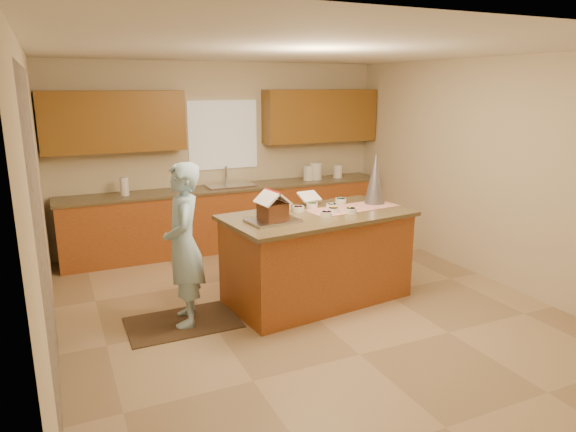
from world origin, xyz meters
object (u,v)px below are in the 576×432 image
(tinsel_tree, at_px, (375,179))
(gingerbread_house, at_px, (273,209))
(boy, at_px, (184,245))
(island_base, at_px, (317,259))

(tinsel_tree, bearing_deg, gingerbread_house, -169.06)
(boy, xyz_separation_m, gingerbread_house, (0.90, -0.14, 0.31))
(tinsel_tree, xyz_separation_m, gingerbread_house, (-1.43, -0.28, -0.16))
(island_base, relative_size, gingerbread_house, 5.81)
(island_base, xyz_separation_m, gingerbread_house, (-0.59, -0.12, 0.66))
(island_base, distance_m, gingerbread_house, 0.90)
(island_base, distance_m, tinsel_tree, 1.18)
(tinsel_tree, distance_m, gingerbread_house, 1.46)
(boy, bearing_deg, tinsel_tree, 105.30)
(tinsel_tree, bearing_deg, island_base, -169.69)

